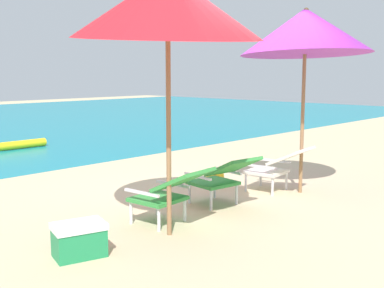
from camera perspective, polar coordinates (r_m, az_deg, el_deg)
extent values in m
plane|color=#CCB78E|center=(9.34, -16.57, -2.30)|extent=(40.00, 40.00, 0.00)
cylinder|color=yellow|center=(11.31, -20.61, -0.16)|extent=(1.60, 0.18, 0.18)
cube|color=#338E3D|center=(5.45, -4.07, -6.49)|extent=(0.56, 0.55, 0.04)
cube|color=#338E3D|center=(5.15, -1.07, -4.26)|extent=(0.57, 0.56, 0.27)
cylinder|color=silver|center=(5.47, -7.26, -8.09)|extent=(0.04, 0.04, 0.26)
cylinder|color=silver|center=(5.78, -4.14, -7.15)|extent=(0.04, 0.04, 0.26)
cylinder|color=silver|center=(5.20, -3.96, -8.95)|extent=(0.04, 0.04, 0.26)
cylinder|color=silver|center=(5.52, -0.87, -7.89)|extent=(0.04, 0.04, 0.26)
cube|color=silver|center=(5.23, -6.00, -5.78)|extent=(0.08, 0.50, 0.03)
cube|color=silver|center=(5.61, -2.30, -4.78)|extent=(0.08, 0.50, 0.03)
cube|color=#338E3D|center=(6.21, 2.52, -4.62)|extent=(0.58, 0.56, 0.04)
cube|color=#338E3D|center=(5.89, 4.92, -2.67)|extent=(0.58, 0.58, 0.27)
cylinder|color=silver|center=(6.26, -0.29, -5.91)|extent=(0.04, 0.04, 0.26)
cylinder|color=silver|center=(6.54, 2.72, -5.30)|extent=(0.04, 0.04, 0.26)
cylinder|color=silver|center=(5.95, 2.28, -6.68)|extent=(0.04, 0.04, 0.26)
cylinder|color=silver|center=(6.24, 5.32, -5.99)|extent=(0.04, 0.04, 0.26)
cube|color=silver|center=(6.01, 0.68, -3.86)|extent=(0.09, 0.50, 0.03)
cube|color=silver|center=(6.36, 4.27, -3.22)|extent=(0.09, 0.50, 0.03)
cube|color=silver|center=(6.98, 8.84, -3.25)|extent=(0.58, 0.56, 0.04)
cube|color=silver|center=(6.77, 11.64, -1.36)|extent=(0.58, 0.58, 0.27)
cylinder|color=silver|center=(6.92, 6.42, -4.58)|extent=(0.04, 0.04, 0.26)
cylinder|color=silver|center=(7.30, 8.15, -3.93)|extent=(0.04, 0.04, 0.26)
cylinder|color=silver|center=(6.73, 9.54, -5.02)|extent=(0.04, 0.04, 0.26)
cylinder|color=silver|center=(7.11, 11.14, -4.33)|extent=(0.04, 0.04, 0.26)
cube|color=silver|center=(6.73, 7.84, -2.62)|extent=(0.09, 0.50, 0.03)
cube|color=silver|center=(7.18, 9.83, -1.97)|extent=(0.09, 0.50, 0.03)
cylinder|color=olive|center=(4.89, -2.79, 0.71)|extent=(0.05, 0.05, 2.05)
cone|color=red|center=(4.89, -2.90, 16.11)|extent=(2.68, 2.70, 0.81)
cylinder|color=olive|center=(6.86, 12.98, 2.37)|extent=(0.05, 0.05, 1.96)
cone|color=purple|center=(6.85, 13.33, 12.91)|extent=(2.34, 2.36, 0.70)
sphere|color=#4C3823|center=(6.87, 13.41, 15.21)|extent=(0.07, 0.07, 0.07)
sphere|color=yellow|center=(7.25, 2.77, -3.88)|extent=(0.27, 0.27, 0.27)
cube|color=#1E844C|center=(4.63, -13.25, -11.36)|extent=(0.52, 0.42, 0.26)
cube|color=white|center=(4.58, -13.31, -9.47)|extent=(0.54, 0.44, 0.06)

